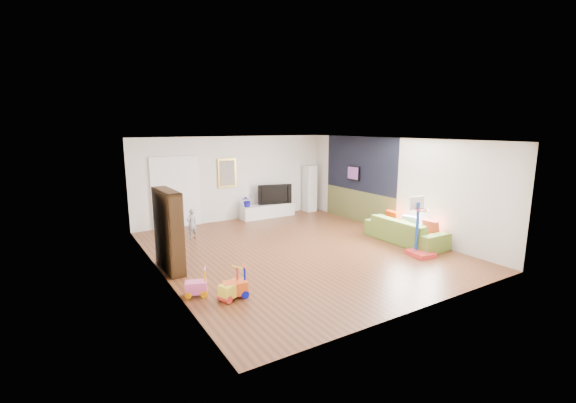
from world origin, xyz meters
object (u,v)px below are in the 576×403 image
sofa (405,230)px  basketball_hoop (422,227)px  media_console (267,211)px  bookshelf (168,231)px

sofa → basketball_hoop: basketball_hoop is taller
media_console → basketball_hoop: 5.52m
media_console → bookshelf: (-4.08, -3.20, 0.64)m
sofa → basketball_hoop: bearing=152.0°
bookshelf → basketball_hoop: size_ratio=1.23×
sofa → media_console: bearing=21.3°
sofa → basketball_hoop: 1.13m
basketball_hoop → sofa: bearing=68.5°
sofa → bookshelf: bearing=78.3°
bookshelf → basketball_hoop: 5.72m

